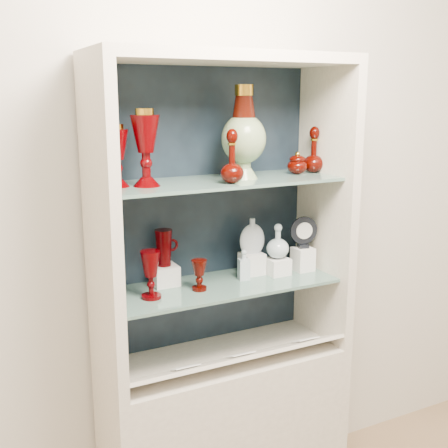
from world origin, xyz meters
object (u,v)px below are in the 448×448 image
ruby_decanter_b (314,148)px  lidded_bowl (297,163)px  ruby_decanter_a (232,153)px  enamel_urn (244,132)px  clear_round_decanter (278,242)px  pedestal_lamp_right (117,156)px  cobalt_goblet (111,277)px  flat_flask (252,235)px  ruby_goblet_small (199,275)px  clear_square_bottle (244,264)px  cameo_medallion (304,232)px  ruby_pitcher (164,248)px  pedestal_lamp_left (146,148)px  ruby_goblet_tall (151,275)px

ruby_decanter_b → lidded_bowl: (-0.09, -0.01, -0.05)m
ruby_decanter_a → ruby_decanter_b: ruby_decanter_a is taller
enamel_urn → clear_round_decanter: enamel_urn is taller
pedestal_lamp_right → cobalt_goblet: bearing=166.7°
cobalt_goblet → flat_flask: size_ratio=1.11×
ruby_decanter_b → ruby_goblet_small: 0.72m
cobalt_goblet → ruby_decanter_b: bearing=-0.6°
clear_square_bottle → clear_round_decanter: 0.18m
ruby_decanter_a → cobalt_goblet: bearing=164.6°
ruby_goblet_small → cameo_medallion: bearing=3.5°
clear_square_bottle → ruby_decanter_a: bearing=-136.8°
ruby_decanter_a → ruby_goblet_small: 0.49m
ruby_decanter_b → lidded_bowl: size_ratio=2.15×
lidded_bowl → ruby_pitcher: size_ratio=0.65×
enamel_urn → pedestal_lamp_left: bearing=-178.0°
ruby_decanter_a → clear_round_decanter: 0.48m
clear_square_bottle → lidded_bowl: bearing=-0.7°
ruby_decanter_a → cameo_medallion: bearing=13.7°
enamel_urn → ruby_goblet_small: 0.58m
enamel_urn → pedestal_lamp_right: bearing=177.9°
cobalt_goblet → ruby_decanter_a: bearing=-15.4°
cameo_medallion → enamel_urn: bearing=-166.6°
enamel_urn → ruby_decanter_b: 0.35m
pedestal_lamp_left → clear_square_bottle: size_ratio=2.17×
pedestal_lamp_right → pedestal_lamp_left: bearing=-18.7°
lidded_bowl → flat_flask: bearing=163.8°
enamel_urn → cobalt_goblet: enamel_urn is taller
clear_square_bottle → cameo_medallion: cameo_medallion is taller
enamel_urn → flat_flask: 0.44m
ruby_pitcher → clear_round_decanter: bearing=-9.1°
ruby_decanter_b → ruby_goblet_small: size_ratio=1.68×
lidded_bowl → clear_round_decanter: bearing=-179.3°
pedestal_lamp_right → ruby_goblet_small: pedestal_lamp_right is taller
lidded_bowl → clear_square_bottle: bearing=179.3°
cobalt_goblet → clear_round_decanter: bearing=-1.7°
ruby_goblet_small → flat_flask: bearing=17.1°
enamel_urn → cobalt_goblet: (-0.53, 0.03, -0.51)m
pedestal_lamp_left → clear_round_decanter: 0.71m
ruby_pitcher → flat_flask: size_ratio=0.94×
ruby_decanter_a → cobalt_goblet: 0.64m
ruby_decanter_a → clear_round_decanter: ruby_decanter_a is taller
pedestal_lamp_left → flat_flask: 0.62m
lidded_bowl → ruby_pitcher: lidded_bowl is taller
ruby_pitcher → clear_square_bottle: 0.34m
enamel_urn → ruby_goblet_small: (-0.21, -0.03, -0.54)m
ruby_pitcher → clear_square_bottle: size_ratio=1.15×
ruby_decanter_a → ruby_goblet_tall: (-0.30, 0.07, -0.44)m
pedestal_lamp_right → ruby_decanter_a: 0.41m
pedestal_lamp_right → flat_flask: bearing=4.1°
pedestal_lamp_left → pedestal_lamp_right: size_ratio=1.24×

